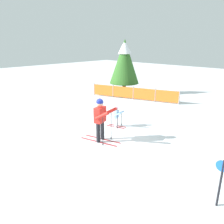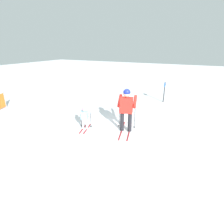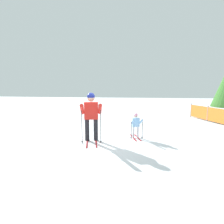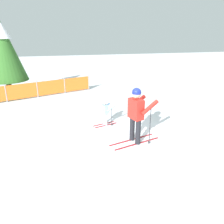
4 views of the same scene
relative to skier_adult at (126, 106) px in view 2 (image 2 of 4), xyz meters
name	(u,v)px [view 2 (image 2 of 4)]	position (x,y,z in m)	size (l,w,h in m)	color
ground_plane	(119,130)	(-0.10, 0.26, -1.07)	(60.00, 60.00, 0.00)	white
skier_adult	(126,106)	(0.00, 0.00, 0.00)	(1.71, 0.90, 1.78)	maroon
skier_child	(85,116)	(-0.61, 1.61, -0.50)	(0.94, 0.52, 0.98)	maroon
trail_marker	(164,90)	(4.74, -0.59, -0.28)	(0.28, 0.05, 1.25)	black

